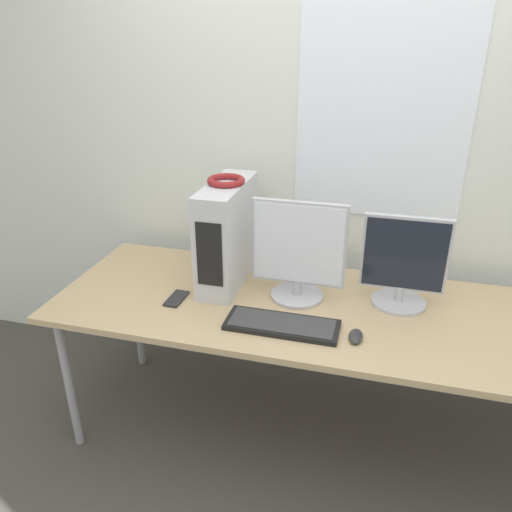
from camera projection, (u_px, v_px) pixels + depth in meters
name	position (u px, v px, depth m)	size (l,w,h in m)	color
ground_plane	(301.00, 507.00, 2.10)	(14.00, 14.00, 0.00)	#47423D
wall_back	(348.00, 140.00, 2.37)	(8.00, 0.07, 2.70)	silver
desk	(324.00, 316.00, 2.17)	(2.37, 0.82, 0.74)	tan
pc_tower	(227.00, 234.00, 2.29)	(0.16, 0.49, 0.48)	silver
headphones	(226.00, 180.00, 2.19)	(0.17, 0.17, 0.03)	maroon
monitor_main	(298.00, 252.00, 2.14)	(0.41, 0.23, 0.45)	#B7B7BC
monitor_right_near	(403.00, 264.00, 2.10)	(0.36, 0.23, 0.41)	#B7B7BC
keyboard	(282.00, 325.00, 2.01)	(0.46, 0.17, 0.02)	black
mouse	(356.00, 336.00, 1.93)	(0.05, 0.10, 0.03)	#2D2D2D
cell_phone	(176.00, 299.00, 2.21)	(0.07, 0.14, 0.01)	#232328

